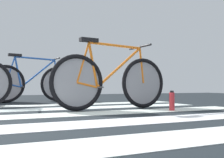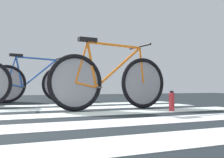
% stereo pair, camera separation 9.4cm
% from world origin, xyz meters
% --- Properties ---
extents(ground, '(18.00, 14.00, 0.02)m').
position_xyz_m(ground, '(0.00, 0.00, 0.01)').
color(ground, black).
extents(crosswalk_markings, '(5.40, 4.25, 0.00)m').
position_xyz_m(crosswalk_markings, '(0.04, -0.18, 0.02)').
color(crosswalk_markings, silver).
rests_on(crosswalk_markings, ground).
extents(bicycle_1_of_4, '(1.73, 0.52, 0.93)m').
position_xyz_m(bicycle_1_of_4, '(1.05, 0.60, 0.41)').
color(bicycle_1_of_4, black).
rests_on(bicycle_1_of_4, ground).
extents(bicycle_3_of_4, '(1.72, 0.54, 0.93)m').
position_xyz_m(bicycle_3_of_4, '(0.29, 2.75, 0.41)').
color(bicycle_3_of_4, black).
rests_on(bicycle_3_of_4, ground).
extents(water_bottle, '(0.07, 0.07, 0.26)m').
position_xyz_m(water_bottle, '(1.67, 0.12, 0.14)').
color(water_bottle, red).
rests_on(water_bottle, ground).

